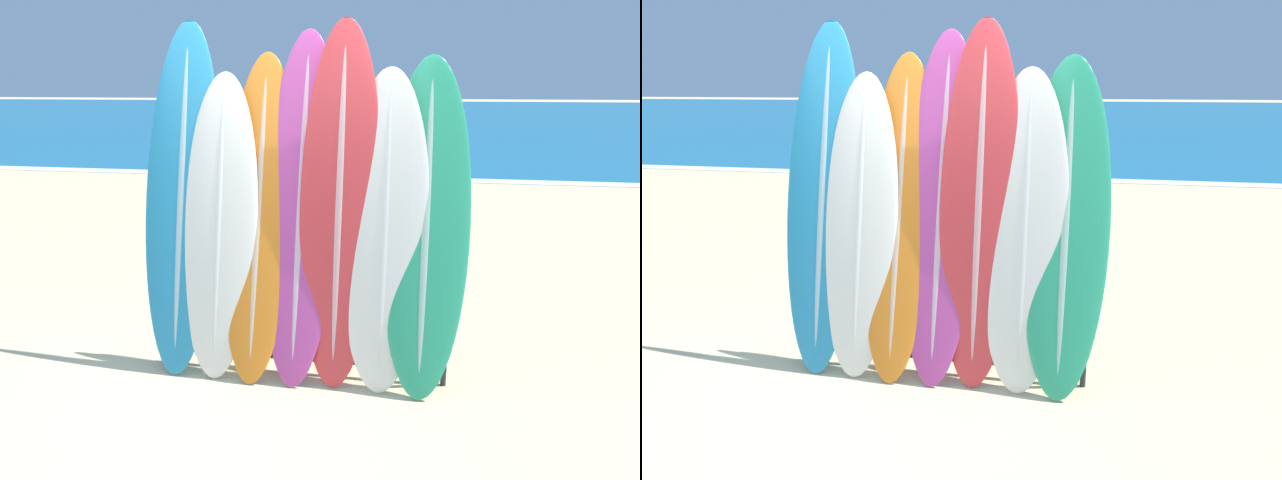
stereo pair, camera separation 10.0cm
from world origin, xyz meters
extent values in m
plane|color=beige|center=(0.00, 0.00, 0.00)|extent=(160.00, 160.00, 0.00)
cube|color=#146693|center=(0.00, 39.62, 0.00)|extent=(120.00, 60.00, 0.00)
cube|color=white|center=(0.00, 9.92, 0.01)|extent=(120.00, 0.60, 0.01)
cylinder|color=#28282D|center=(-0.66, 0.23, 0.40)|extent=(0.04, 0.04, 0.79)
cylinder|color=#28282D|center=(1.41, 0.23, 0.40)|extent=(0.04, 0.04, 0.79)
cylinder|color=#28282D|center=(0.37, 0.23, 0.77)|extent=(2.11, 0.04, 0.04)
cylinder|color=#28282D|center=(0.37, 0.23, 0.12)|extent=(2.11, 0.04, 0.04)
ellipsoid|color=teal|center=(-0.51, 0.32, 1.26)|extent=(0.56, 0.68, 2.52)
ellipsoid|color=#98BACC|center=(-0.51, 0.32, 1.26)|extent=(0.10, 0.66, 2.42)
ellipsoid|color=silver|center=(-0.21, 0.27, 1.08)|extent=(0.56, 0.58, 2.16)
ellipsoid|color=silver|center=(-0.21, 0.27, 1.08)|extent=(0.10, 0.57, 2.08)
ellipsoid|color=orange|center=(0.07, 0.32, 1.15)|extent=(0.52, 0.74, 2.30)
ellipsoid|color=beige|center=(0.07, 0.32, 1.15)|extent=(0.09, 0.72, 2.21)
ellipsoid|color=#B23D8E|center=(0.37, 0.34, 1.23)|extent=(0.54, 0.76, 2.45)
ellipsoid|color=#CAA1BE|center=(0.37, 0.34, 1.23)|extent=(0.10, 0.73, 2.36)
ellipsoid|color=red|center=(0.65, 0.30, 1.26)|extent=(0.56, 0.61, 2.52)
ellipsoid|color=#D59E9F|center=(0.65, 0.30, 1.26)|extent=(0.10, 0.60, 2.42)
ellipsoid|color=silver|center=(0.97, 0.27, 1.09)|extent=(0.60, 0.59, 2.19)
ellipsoid|color=silver|center=(0.97, 0.27, 1.09)|extent=(0.11, 0.58, 2.10)
ellipsoid|color=#289E70|center=(1.24, 0.30, 1.14)|extent=(0.59, 0.76, 2.27)
ellipsoid|color=#9AC3B3|center=(1.24, 0.30, 1.14)|extent=(0.11, 0.75, 2.19)
cylinder|color=#A87A5B|center=(1.18, 8.73, 0.37)|extent=(0.10, 0.10, 0.75)
cylinder|color=#A87A5B|center=(1.10, 8.87, 0.37)|extent=(0.10, 0.10, 0.75)
cube|color=#282D38|center=(1.14, 8.80, 0.64)|extent=(0.22, 0.25, 0.22)
cube|color=#3370BC|center=(1.14, 8.80, 1.04)|extent=(0.24, 0.27, 0.59)
sphere|color=#A87A5B|center=(1.14, 8.80, 1.47)|extent=(0.21, 0.21, 0.21)
cylinder|color=beige|center=(-0.60, 6.56, 0.41)|extent=(0.11, 0.11, 0.82)
cylinder|color=beige|center=(-0.42, 6.51, 0.41)|extent=(0.11, 0.11, 0.82)
cube|color=#385693|center=(-0.51, 6.53, 0.70)|extent=(0.26, 0.19, 0.25)
cube|color=white|center=(-0.51, 6.53, 1.14)|extent=(0.28, 0.21, 0.64)
sphere|color=beige|center=(-0.51, 6.53, 1.62)|extent=(0.23, 0.23, 0.23)
camera|label=1|loc=(1.30, -3.87, 2.07)|focal=35.00mm
camera|label=2|loc=(1.40, -3.85, 2.07)|focal=35.00mm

